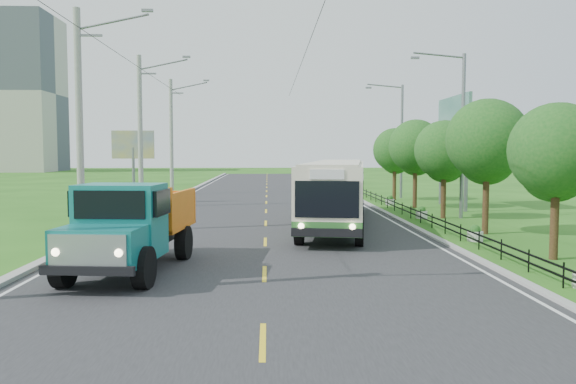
{
  "coord_description": "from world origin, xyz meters",
  "views": [
    {
      "loc": [
        0.1,
        -16.5,
        3.61
      ],
      "look_at": [
        0.99,
        7.98,
        1.9
      ],
      "focal_mm": 35.0,
      "sensor_mm": 36.0,
      "label": 1
    }
  ],
  "objects": [
    {
      "name": "planter_far",
      "position": [
        8.6,
        22.0,
        0.29
      ],
      "size": [
        0.64,
        0.64,
        0.67
      ],
      "color": "silver",
      "rests_on": "ground"
    },
    {
      "name": "streetlight_far",
      "position": [
        10.64,
        28.0,
        4.9
      ],
      "size": [
        3.02,
        0.2,
        9.07
      ],
      "color": "slate",
      "rests_on": "ground"
    },
    {
      "name": "dump_truck",
      "position": [
        -4.04,
        0.62,
        1.54
      ],
      "size": [
        3.1,
        6.68,
        2.72
      ],
      "rotation": [
        0.0,
        0.0,
        -0.1
      ],
      "color": "#137573",
      "rests_on": "ground"
    },
    {
      "name": "railing_right",
      "position": [
        8.0,
        14.0,
        0.3
      ],
      "size": [
        0.04,
        40.0,
        0.6
      ],
      "primitive_type": "cube",
      "color": "black",
      "rests_on": "ground"
    },
    {
      "name": "centre_dash",
      "position": [
        0.0,
        0.0,
        0.02
      ],
      "size": [
        0.12,
        2.2,
        0.0
      ],
      "primitive_type": "cube",
      "color": "yellow",
      "rests_on": "road"
    },
    {
      "name": "edge_line_left",
      "position": [
        -6.65,
        20.0,
        0.02
      ],
      "size": [
        0.12,
        120.0,
        0.0
      ],
      "primitive_type": "cube",
      "color": "silver",
      "rests_on": "road"
    },
    {
      "name": "tree_third",
      "position": [
        9.86,
        8.14,
        3.99
      ],
      "size": [
        3.6,
        3.62,
        6.0
      ],
      "color": "#382314",
      "rests_on": "ground"
    },
    {
      "name": "pole_near",
      "position": [
        -8.26,
        9.0,
        5.09
      ],
      "size": [
        3.51,
        0.32,
        10.0
      ],
      "color": "gray",
      "rests_on": "ground"
    },
    {
      "name": "billboard_right",
      "position": [
        12.3,
        20.0,
        5.34
      ],
      "size": [
        0.24,
        6.0,
        7.3
      ],
      "color": "slate",
      "rests_on": "ground"
    },
    {
      "name": "tree_second",
      "position": [
        9.86,
        2.14,
        3.52
      ],
      "size": [
        3.18,
        3.26,
        5.3
      ],
      "color": "#382314",
      "rests_on": "ground"
    },
    {
      "name": "tree_fourth",
      "position": [
        9.86,
        14.14,
        3.59
      ],
      "size": [
        3.24,
        3.31,
        5.4
      ],
      "color": "#382314",
      "rests_on": "ground"
    },
    {
      "name": "tree_back",
      "position": [
        9.86,
        26.14,
        3.65
      ],
      "size": [
        3.3,
        3.36,
        5.5
      ],
      "color": "#382314",
      "rests_on": "ground"
    },
    {
      "name": "planter_near",
      "position": [
        8.6,
        6.0,
        0.29
      ],
      "size": [
        0.64,
        0.64,
        0.67
      ],
      "color": "silver",
      "rests_on": "ground"
    },
    {
      "name": "pole_far",
      "position": [
        -8.26,
        33.0,
        5.09
      ],
      "size": [
        3.51,
        0.32,
        10.0
      ],
      "color": "gray",
      "rests_on": "ground"
    },
    {
      "name": "ground",
      "position": [
        0.0,
        0.0,
        0.0
      ],
      "size": [
        240.0,
        240.0,
        0.0
      ],
      "primitive_type": "plane",
      "color": "#225814",
      "rests_on": "ground"
    },
    {
      "name": "edge_line_right",
      "position": [
        6.65,
        20.0,
        0.02
      ],
      "size": [
        0.12,
        120.0,
        0.0
      ],
      "primitive_type": "cube",
      "color": "silver",
      "rests_on": "road"
    },
    {
      "name": "tree_fifth",
      "position": [
        9.86,
        20.14,
        3.85
      ],
      "size": [
        3.48,
        3.52,
        5.8
      ],
      "color": "#382314",
      "rests_on": "ground"
    },
    {
      "name": "streetlight_mid",
      "position": [
        10.64,
        14.0,
        4.9
      ],
      "size": [
        3.02,
        0.2,
        9.07
      ],
      "color": "slate",
      "rests_on": "ground"
    },
    {
      "name": "planter_mid",
      "position": [
        8.6,
        14.0,
        0.29
      ],
      "size": [
        0.64,
        0.64,
        0.67
      ],
      "color": "silver",
      "rests_on": "ground"
    },
    {
      "name": "curb_right",
      "position": [
        7.15,
        20.0,
        0.05
      ],
      "size": [
        0.3,
        120.0,
        0.1
      ],
      "primitive_type": "cube",
      "color": "#9E9E99",
      "rests_on": "ground"
    },
    {
      "name": "curb_left",
      "position": [
        -7.2,
        20.0,
        0.07
      ],
      "size": [
        0.4,
        120.0,
        0.15
      ],
      "primitive_type": "cube",
      "color": "#9E9E99",
      "rests_on": "ground"
    },
    {
      "name": "billboard_left",
      "position": [
        -9.5,
        24.0,
        3.87
      ],
      "size": [
        3.0,
        0.2,
        5.2
      ],
      "color": "slate",
      "rests_on": "ground"
    },
    {
      "name": "pole_mid",
      "position": [
        -8.26,
        21.0,
        5.09
      ],
      "size": [
        3.51,
        0.32,
        10.0
      ],
      "color": "gray",
      "rests_on": "ground"
    },
    {
      "name": "bus",
      "position": [
        3.59,
        11.53,
        1.86
      ],
      "size": [
        5.25,
        16.25,
        3.1
      ],
      "rotation": [
        0.0,
        0.0,
        -0.17
      ],
      "color": "#2F702D",
      "rests_on": "ground"
    },
    {
      "name": "road",
      "position": [
        0.0,
        20.0,
        0.01
      ],
      "size": [
        14.0,
        120.0,
        0.02
      ],
      "primitive_type": "cube",
      "color": "#28282B",
      "rests_on": "ground"
    }
  ]
}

